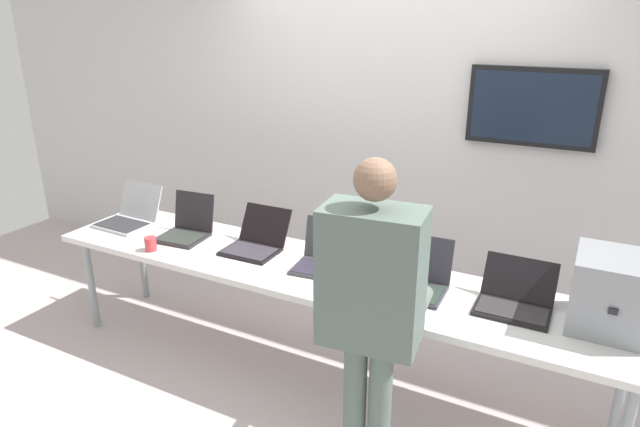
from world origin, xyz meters
The scene contains 12 objects.
ground centered at (0.00, 0.00, -0.02)m, with size 8.00×8.00×0.04m, color #BFB0AF.
back_wall centered at (0.02, 1.13, 1.39)m, with size 8.00×0.11×2.78m.
workbench centered at (0.00, 0.00, 0.70)m, with size 3.60×0.70×0.74m.
equipment_box centered at (1.57, 0.09, 0.92)m, with size 0.37×0.39×0.37m.
laptop_station_0 centered at (-1.55, 0.05, 0.80)m, with size 0.38×0.39×0.27m.
laptop_station_1 centered at (-1.03, 0.05, 0.80)m, with size 0.34×0.36×0.28m.
laptop_station_2 centered at (-0.48, 0.08, 0.80)m, with size 0.35×0.39×0.24m.
laptop_station_3 centered at (0.06, 0.06, 0.80)m, with size 0.41×0.36×0.27m.
laptop_station_4 centered at (0.60, 0.04, 0.80)m, with size 0.36×0.33×0.28m.
laptop_station_5 centered at (1.13, 0.07, 0.79)m, with size 0.37×0.35×0.22m.
person centered at (0.61, -0.62, 0.99)m, with size 0.48×0.62×1.64m.
coffee_mug centered at (-1.07, -0.25, 0.79)m, with size 0.08×0.08×0.09m.
Camera 1 is at (1.39, -2.61, 2.18)m, focal length 30.71 mm.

